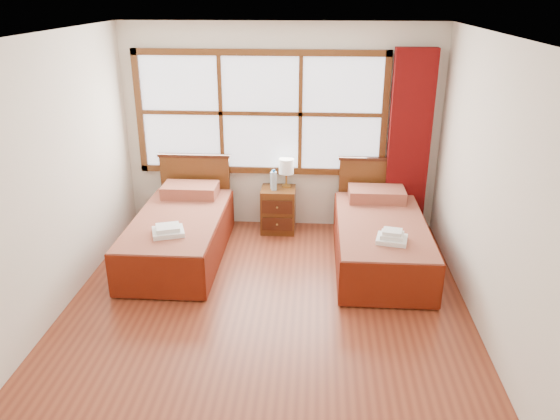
{
  "coord_description": "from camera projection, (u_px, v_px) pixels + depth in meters",
  "views": [
    {
      "loc": [
        0.45,
        -4.54,
        2.95
      ],
      "look_at": [
        0.1,
        0.7,
        0.82
      ],
      "focal_mm": 35.0,
      "sensor_mm": 36.0,
      "label": 1
    }
  ],
  "objects": [
    {
      "name": "nightstand",
      "position": [
        278.0,
        210.0,
        7.07
      ],
      "size": [
        0.43,
        0.43,
        0.58
      ],
      "color": "#5A3013",
      "rests_on": "floor"
    },
    {
      "name": "floor",
      "position": [
        265.0,
        314.0,
        5.33
      ],
      "size": [
        4.5,
        4.5,
        0.0
      ],
      "primitive_type": "plane",
      "color": "brown",
      "rests_on": "ground"
    },
    {
      "name": "towels_left",
      "position": [
        168.0,
        231.0,
        5.8
      ],
      "size": [
        0.4,
        0.38,
        0.1
      ],
      "rotation": [
        0.0,
        0.0,
        0.33
      ],
      "color": "white",
      "rests_on": "bed_left"
    },
    {
      "name": "towels_right",
      "position": [
        392.0,
        237.0,
        5.62
      ],
      "size": [
        0.36,
        0.33,
        0.13
      ],
      "rotation": [
        0.0,
        0.0,
        -0.21
      ],
      "color": "white",
      "rests_on": "bed_right"
    },
    {
      "name": "bed_right",
      "position": [
        380.0,
        238.0,
        6.25
      ],
      "size": [
        1.01,
        2.03,
        0.98
      ],
      "color": "#3B190C",
      "rests_on": "floor"
    },
    {
      "name": "window",
      "position": [
        261.0,
        113.0,
        6.83
      ],
      "size": [
        3.16,
        0.06,
        1.56
      ],
      "color": "white",
      "rests_on": "wall_back"
    },
    {
      "name": "curtain",
      "position": [
        409.0,
        144.0,
        6.74
      ],
      "size": [
        0.5,
        0.16,
        2.3
      ],
      "primitive_type": "cube",
      "color": "#5F0909",
      "rests_on": "wall_back"
    },
    {
      "name": "bottle_near",
      "position": [
        273.0,
        180.0,
        6.92
      ],
      "size": [
        0.06,
        0.06,
        0.25
      ],
      "color": "#A4C1D3",
      "rests_on": "nightstand"
    },
    {
      "name": "bottle_far",
      "position": [
        274.0,
        181.0,
        6.87
      ],
      "size": [
        0.07,
        0.07,
        0.27
      ],
      "color": "#A4C1D3",
      "rests_on": "nightstand"
    },
    {
      "name": "wall_left",
      "position": [
        46.0,
        184.0,
        4.97
      ],
      "size": [
        0.0,
        4.5,
        4.5
      ],
      "primitive_type": "plane",
      "rotation": [
        1.57,
        0.0,
        1.57
      ],
      "color": "silver",
      "rests_on": "floor"
    },
    {
      "name": "wall_back",
      "position": [
        281.0,
        129.0,
        6.92
      ],
      "size": [
        4.0,
        0.0,
        4.0
      ],
      "primitive_type": "plane",
      "rotation": [
        1.57,
        0.0,
        0.0
      ],
      "color": "silver",
      "rests_on": "floor"
    },
    {
      "name": "ceiling",
      "position": [
        262.0,
        36.0,
        4.35
      ],
      "size": [
        4.5,
        4.5,
        0.0
      ],
      "primitive_type": "plane",
      "rotation": [
        3.14,
        0.0,
        0.0
      ],
      "color": "white",
      "rests_on": "wall_back"
    },
    {
      "name": "wall_right",
      "position": [
        494.0,
        194.0,
        4.72
      ],
      "size": [
        0.0,
        4.5,
        4.5
      ],
      "primitive_type": "plane",
      "rotation": [
        1.57,
        0.0,
        -1.57
      ],
      "color": "silver",
      "rests_on": "floor"
    },
    {
      "name": "lamp",
      "position": [
        286.0,
        167.0,
        6.94
      ],
      "size": [
        0.19,
        0.19,
        0.37
      ],
      "color": "#C08F3D",
      "rests_on": "nightstand"
    },
    {
      "name": "bed_left",
      "position": [
        180.0,
        232.0,
        6.4
      ],
      "size": [
        1.0,
        2.02,
        0.97
      ],
      "color": "#3B190C",
      "rests_on": "floor"
    }
  ]
}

